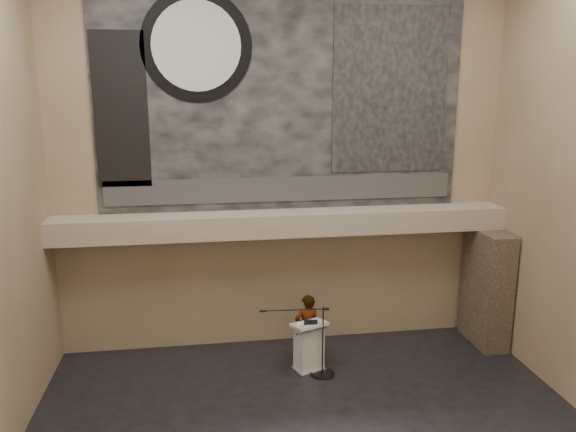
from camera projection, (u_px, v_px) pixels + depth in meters
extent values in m
cube|color=#847254|center=(283.00, 162.00, 12.45)|extent=(10.00, 0.02, 8.50)
cube|color=#847254|center=(417.00, 285.00, 4.74)|extent=(10.00, 0.02, 8.50)
cube|color=tan|center=(285.00, 223.00, 12.36)|extent=(10.00, 0.80, 0.50)
cylinder|color=#B2893D|center=(213.00, 239.00, 12.13)|extent=(0.04, 0.04, 0.06)
cylinder|color=#B2893D|center=(369.00, 233.00, 12.65)|extent=(0.04, 0.04, 0.06)
cube|color=black|center=(283.00, 95.00, 12.09)|extent=(8.00, 0.05, 5.00)
cube|color=#313131|center=(283.00, 189.00, 12.52)|extent=(7.76, 0.02, 0.55)
cylinder|color=black|center=(196.00, 46.00, 11.56)|extent=(2.30, 0.02, 2.30)
cylinder|color=silver|center=(196.00, 46.00, 11.54)|extent=(1.84, 0.02, 1.84)
cube|color=black|center=(390.00, 90.00, 12.39)|extent=(2.60, 0.02, 3.60)
cube|color=black|center=(121.00, 110.00, 11.62)|extent=(1.10, 0.02, 3.20)
cube|color=#3D3125|center=(487.00, 287.00, 12.97)|extent=(0.60, 1.40, 2.70)
cube|color=silver|center=(309.00, 369.00, 11.88)|extent=(0.74, 0.66, 0.08)
cube|color=silver|center=(309.00, 347.00, 11.77)|extent=(0.64, 0.54, 0.96)
cube|color=silver|center=(309.00, 324.00, 11.63)|extent=(0.82, 0.71, 0.13)
cube|color=black|center=(311.00, 323.00, 11.61)|extent=(0.32, 0.28, 0.04)
cube|color=white|center=(302.00, 324.00, 11.55)|extent=(0.24, 0.30, 0.00)
imported|color=white|center=(307.00, 329.00, 12.14)|extent=(0.61, 0.45, 1.54)
cylinder|color=black|center=(322.00, 373.00, 11.76)|extent=(0.52, 0.52, 0.02)
cylinder|color=black|center=(323.00, 341.00, 11.60)|extent=(0.03, 0.03, 1.50)
cylinder|color=black|center=(293.00, 310.00, 11.39)|extent=(1.37, 0.12, 0.02)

